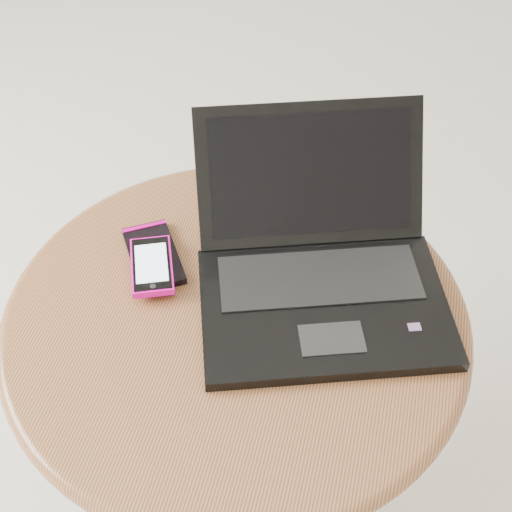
# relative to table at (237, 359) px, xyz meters

# --- Properties ---
(table) EXTENTS (0.61, 0.61, 0.49)m
(table) POSITION_rel_table_xyz_m (0.00, 0.00, 0.00)
(table) COLOR #582C13
(table) RESTS_ON ground
(laptop) EXTENTS (0.40, 0.41, 0.18)m
(laptop) POSITION_rel_table_xyz_m (0.10, 0.07, 0.14)
(laptop) COLOR black
(laptop) RESTS_ON table
(phone_black) EXTENTS (0.12, 0.14, 0.01)m
(phone_black) POSITION_rel_table_xyz_m (-0.13, 0.06, 0.11)
(phone_black) COLOR black
(phone_black) RESTS_ON table
(phone_pink) EXTENTS (0.09, 0.11, 0.01)m
(phone_pink) POSITION_rel_table_xyz_m (-0.13, 0.04, 0.12)
(phone_pink) COLOR #EC099D
(phone_pink) RESTS_ON phone_black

